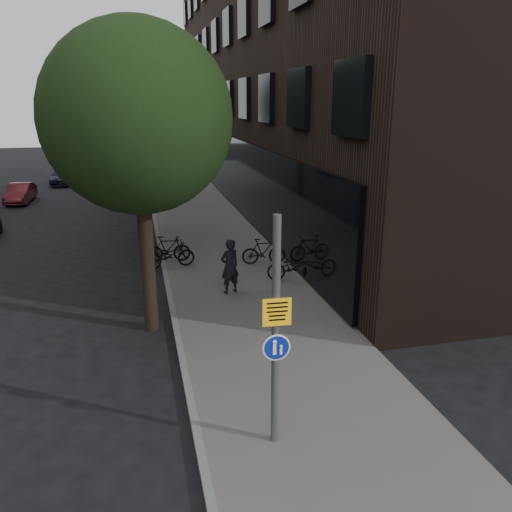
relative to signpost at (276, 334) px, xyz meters
name	(u,v)px	position (x,y,z in m)	size (l,w,h in m)	color
ground	(302,417)	(0.73, 0.67, -2.13)	(120.00, 120.00, 0.00)	black
sidewalk	(223,257)	(0.98, 10.67, -2.07)	(4.50, 60.00, 0.12)	#5C5A55
curb_edge	(163,261)	(-1.27, 10.67, -2.06)	(0.15, 60.00, 0.13)	slate
building_right_dark_brick	(324,40)	(9.23, 22.67, 6.87)	(12.00, 40.00, 18.00)	black
street_tree_near	(141,127)	(-1.80, 5.31, 2.98)	(4.40, 4.40, 7.50)	black
street_tree_mid	(137,115)	(-1.80, 13.81, 2.99)	(5.00, 5.00, 7.80)	black
street_tree_far	(135,110)	(-1.80, 22.81, 2.99)	(5.00, 5.00, 7.80)	black
signpost	(276,334)	(0.00, 0.00, 0.00)	(0.46, 0.13, 3.97)	#595B5E
pedestrian	(230,266)	(0.53, 6.91, -1.17)	(0.61, 0.40, 1.68)	black
parked_bike_facade_near	(294,267)	(2.73, 7.50, -1.56)	(0.60, 1.72, 0.90)	black
parked_bike_facade_far	(264,251)	(2.21, 9.35, -1.54)	(0.44, 1.56, 0.94)	black
parked_bike_curb_near	(169,255)	(-1.07, 9.73, -1.55)	(0.61, 1.76, 0.92)	black
parked_bike_curb_far	(168,249)	(-1.07, 10.39, -1.53)	(0.45, 1.60, 0.96)	black
parked_car_mid	(20,193)	(-8.56, 23.88, -1.58)	(1.16, 3.34, 1.10)	maroon
parked_car_far	(62,176)	(-7.07, 30.27, -1.59)	(1.49, 3.67, 1.06)	black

